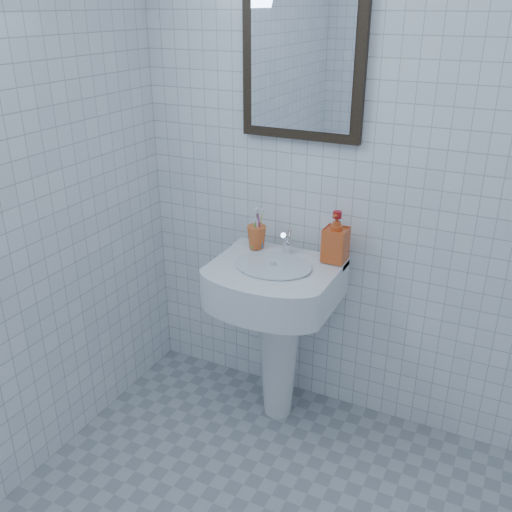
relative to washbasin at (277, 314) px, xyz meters
The scene contains 6 objects.
wall_back 0.84m from the washbasin, 30.36° to the left, with size 2.20×0.02×2.50m, color white.
washbasin is the anchor object (origin of this frame).
faucet 0.31m from the washbasin, 90.00° to the left, with size 0.04×0.09×0.11m.
toothbrush_cup 0.34m from the washbasin, 148.09° to the left, with size 0.08×0.08×0.10m, color orange, non-canonical shape.
soap_dispenser 0.42m from the washbasin, 28.17° to the left, with size 0.09×0.10×0.21m, color #DE4615.
wall_mirror 1.04m from the washbasin, 90.00° to the left, with size 0.50×0.04×0.62m.
Camera 1 is at (0.48, -0.96, 1.75)m, focal length 40.00 mm.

